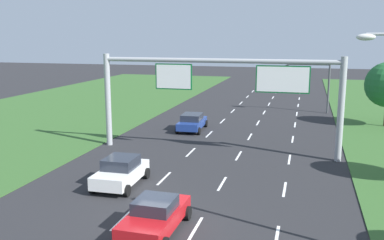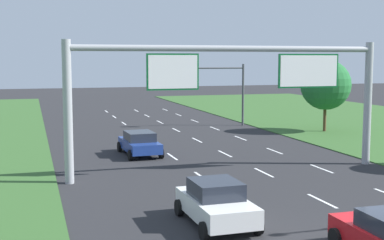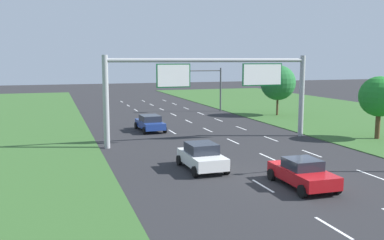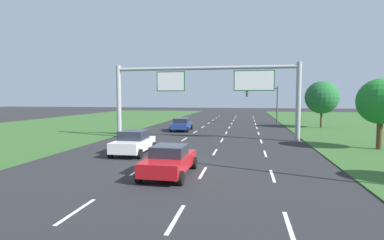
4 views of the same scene
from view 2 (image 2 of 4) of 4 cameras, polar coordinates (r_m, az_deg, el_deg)
lane_dashes_inner_left at (r=30.59m, az=-0.69°, el=-4.89°), size 0.14×68.40×0.01m
lane_dashes_inner_right at (r=31.73m, az=5.41°, el=-4.50°), size 0.14×68.40×0.01m
lane_dashes_slip at (r=33.19m, az=11.03°, el=-4.11°), size 0.14×68.40×0.01m
car_near_red at (r=19.85m, az=2.58°, el=-8.81°), size 2.25×4.12×1.63m
car_lead_silver at (r=34.02m, az=-5.61°, el=-2.45°), size 2.30×4.41×1.49m
sign_gantry at (r=28.29m, az=4.76°, el=4.12°), size 17.24×0.44×7.00m
traffic_light_mast at (r=48.14m, az=3.34°, el=3.91°), size 4.76×0.49×5.60m
roadside_tree_far at (r=45.63m, az=14.07°, el=3.66°), size 4.15×4.15×6.00m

